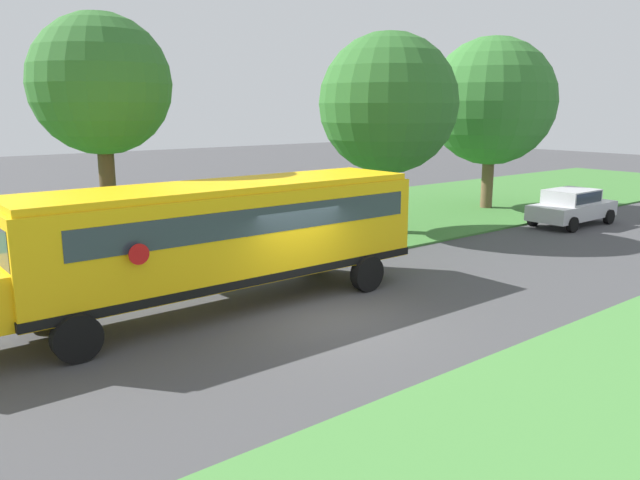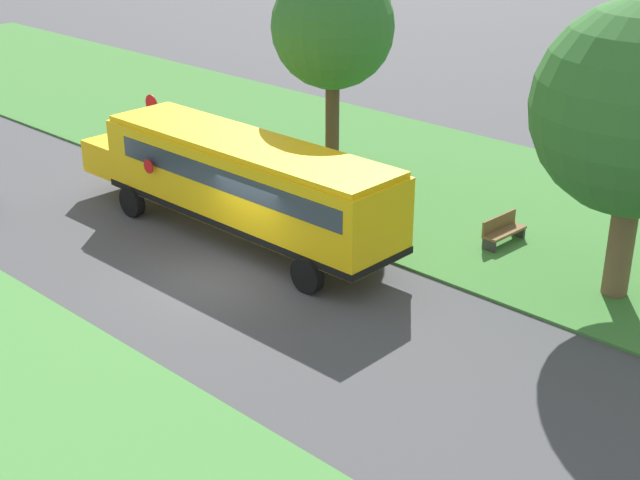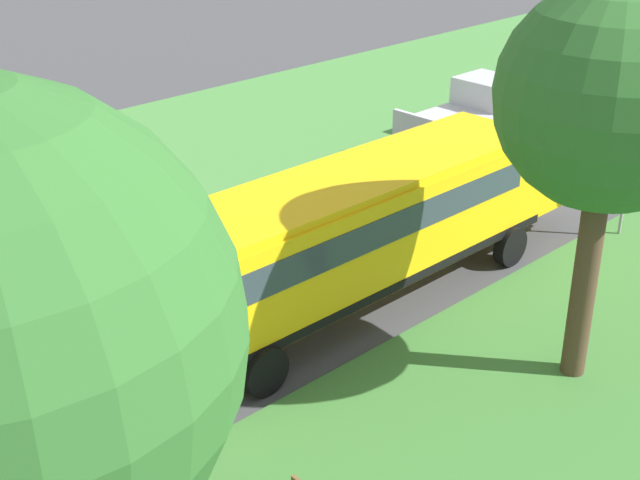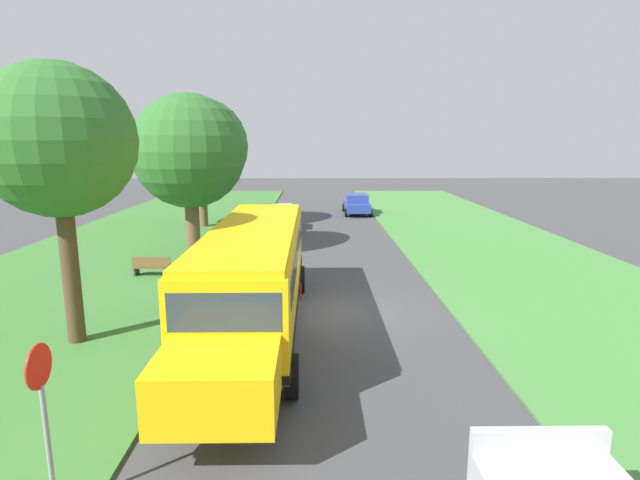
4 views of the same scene
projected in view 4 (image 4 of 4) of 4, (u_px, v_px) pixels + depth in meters
name	position (u px, v px, depth m)	size (l,w,h in m)	color
ground_plane	(331.00, 312.00, 16.66)	(120.00, 120.00, 0.00)	#424244
grass_verge	(30.00, 313.00, 16.52)	(12.00, 80.00, 0.08)	#3D7533
grass_far_side	(598.00, 310.00, 16.77)	(10.00, 80.00, 0.07)	#47843D
school_bus	(254.00, 269.00, 14.63)	(2.85, 12.42, 3.16)	yellow
car_silver_nearest	(279.00, 216.00, 32.07)	(2.02, 4.40, 1.56)	#B7B7BC
car_blue_middle	(357.00, 203.00, 38.68)	(2.02, 4.40, 1.56)	#283D93
oak_tree_beside_bus	(52.00, 138.00, 13.04)	(4.05, 4.05, 7.67)	#4C3826
oak_tree_roadside_mid	(186.00, 151.00, 23.74)	(5.43, 5.43, 7.86)	brown
oak_tree_far_end	(202.00, 145.00, 31.83)	(6.14, 6.14, 8.36)	brown
stop_sign	(44.00, 408.00, 7.42)	(0.08, 0.68, 2.74)	gray
park_bench	(153.00, 266.00, 20.81)	(1.62, 0.58, 0.92)	brown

